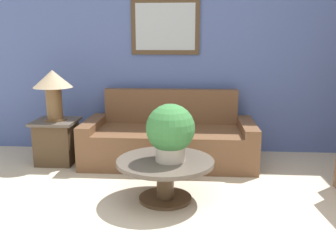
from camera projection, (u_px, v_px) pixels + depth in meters
wall_back at (200, 57)px, 5.06m from camera, size 6.94×0.09×2.60m
couch_main at (169, 140)px, 4.78m from camera, size 2.13×0.96×0.89m
coffee_table at (165, 171)px, 3.61m from camera, size 0.94×0.94×0.41m
side_table at (57, 141)px, 4.74m from camera, size 0.53×0.53×0.55m
table_lamp at (53, 85)px, 4.58m from camera, size 0.48×0.48×0.62m
potted_plant_on_table at (170, 131)px, 3.50m from camera, size 0.46×0.46×0.55m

